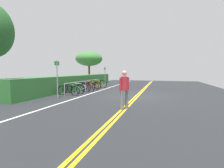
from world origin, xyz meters
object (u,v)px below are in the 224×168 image
at_px(bicycle_2, 79,87).
at_px(bicycle_1, 74,89).
at_px(bike_rack, 85,83).
at_px(bicycle_3, 86,86).
at_px(bicycle_4, 90,86).
at_px(pedestrian, 124,87).
at_px(bicycle_0, 69,90).
at_px(tree_mid, 89,59).
at_px(sign_post_far, 105,75).
at_px(bicycle_5, 93,85).
at_px(sign_post_near, 57,76).
at_px(bicycle_6, 98,84).

bearing_deg(bicycle_2, bicycle_1, -177.67).
height_order(bike_rack, bicycle_1, bike_rack).
distance_m(bicycle_3, bicycle_4, 0.75).
distance_m(bike_rack, pedestrian, 6.93).
relative_size(bicycle_0, bicycle_2, 0.91).
xyz_separation_m(bicycle_3, tree_mid, (7.71, 3.34, 2.84)).
height_order(bicycle_1, sign_post_far, sign_post_far).
relative_size(bicycle_3, bicycle_5, 1.03).
xyz_separation_m(bicycle_1, bicycle_4, (2.41, -0.13, -0.02)).
height_order(bicycle_2, bicycle_4, bicycle_2).
height_order(bike_rack, bicycle_4, bike_rack).
distance_m(bicycle_1, sign_post_far, 5.80).
bearing_deg(sign_post_far, bicycle_1, 176.72).
bearing_deg(tree_mid, bike_rack, -157.02).
relative_size(bicycle_1, bicycle_3, 0.98).
bearing_deg(bicycle_5, bike_rack, -175.26).
bearing_deg(bicycle_1, pedestrian, -129.18).
height_order(bike_rack, bicycle_0, bike_rack).
relative_size(bicycle_2, bicycle_4, 1.06).
distance_m(bike_rack, tree_mid, 8.83).
relative_size(pedestrian, tree_mid, 0.40).
height_order(pedestrian, tree_mid, tree_mid).
bearing_deg(pedestrian, bicycle_5, 33.09).
relative_size(bicycle_1, sign_post_far, 0.85).
xyz_separation_m(bicycle_1, sign_post_near, (-2.19, -0.16, 1.02)).
relative_size(bike_rack, bicycle_2, 3.33).
bearing_deg(pedestrian, sign_post_near, 70.94).
distance_m(bicycle_2, sign_post_near, 3.12).
bearing_deg(bicycle_5, sign_post_near, -177.85).
bearing_deg(sign_post_far, bicycle_2, 175.85).
height_order(bicycle_1, pedestrian, pedestrian).
distance_m(bicycle_2, pedestrian, 6.42).
bearing_deg(bicycle_3, bicycle_4, 1.28).
height_order(bicycle_5, sign_post_far, sign_post_far).
height_order(bicycle_0, bicycle_4, bicycle_0).
height_order(bicycle_2, pedestrian, pedestrian).
height_order(bicycle_4, bicycle_5, bicycle_5).
distance_m(bicycle_5, pedestrian, 8.43).
height_order(bicycle_6, sign_post_near, sign_post_near).
bearing_deg(bike_rack, tree_mid, 22.98).
xyz_separation_m(bike_rack, bicycle_5, (1.73, 0.14, -0.30)).
xyz_separation_m(bicycle_1, pedestrian, (-3.70, -4.55, 0.61)).
bearing_deg(bicycle_3, bicycle_5, 6.58).
xyz_separation_m(sign_post_near, sign_post_far, (7.91, -0.16, -0.11)).
xyz_separation_m(bike_rack, pedestrian, (-5.31, -4.45, 0.32)).
bearing_deg(bicycle_6, bicycle_2, 176.66).
bearing_deg(bicycle_0, sign_post_near, -176.26).
relative_size(bicycle_2, bicycle_3, 1.02).
xyz_separation_m(bicycle_4, bicycle_6, (1.70, -0.03, 0.05)).
distance_m(bike_rack, bicycle_3, 0.26).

